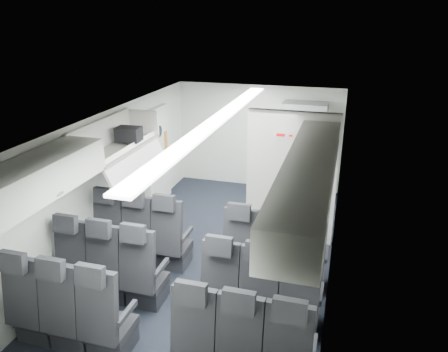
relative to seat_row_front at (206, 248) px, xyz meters
The scene contains 14 objects.
cabin_shell 0.90m from the seat_row_front, 90.00° to the left, with size 3.41×6.01×2.16m.
seat_row_front is the anchor object (origin of this frame).
seat_row_mid 0.90m from the seat_row_front, 90.00° to the right, with size 3.33×0.56×1.24m.
seat_row_rear 1.80m from the seat_row_front, 90.00° to the right, with size 3.33×0.56×1.24m.
overhead_bin_left_rear 2.50m from the seat_row_front, 133.68° to the right, with size 0.53×1.80×0.40m.
overhead_bin_left_front_open 1.98m from the seat_row_front, 168.87° to the left, with size 0.64×1.70×0.72m.
overhead_bin_right_rear 2.50m from the seat_row_front, 46.32° to the right, with size 0.53×1.80×0.40m.
overhead_bin_right_front 2.04m from the seat_row_front, 11.46° to the left, with size 0.53×1.70×0.40m.
bulkhead_partition 1.79m from the seat_row_front, 53.69° to the left, with size 1.40×0.15×2.13m.
galley_unit 3.43m from the seat_row_front, 73.72° to the left, with size 0.85×0.52×1.90m.
boarding_door 2.71m from the seat_row_front, 128.16° to the left, with size 0.12×1.27×1.86m.
flight_attendant 2.32m from the seat_row_front, 79.89° to the left, with size 0.65×0.43×1.78m, color black.
carry_on_bag 2.03m from the seat_row_front, 158.54° to the left, with size 0.36×0.25×0.21m, color black.
papers 2.36m from the seat_row_front, 74.92° to the left, with size 0.21×0.02×0.15m, color white.
Camera 1 is at (1.73, -5.64, 3.53)m, focal length 35.00 mm.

